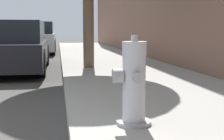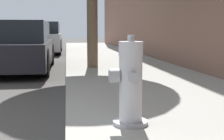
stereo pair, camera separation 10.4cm
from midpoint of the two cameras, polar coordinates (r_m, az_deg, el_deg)
The scene contains 3 objects.
fire_hydrant at distance 2.84m, azimuth 4.37°, elevation -2.64°, with size 0.36×0.36×0.82m.
parked_car_near at distance 8.17m, azimuth -17.25°, elevation 4.07°, with size 1.87×4.14×1.23m.
parked_car_mid at distance 14.35m, azimuth -12.82°, elevation 5.69°, with size 1.89×4.38×1.37m.
Camera 2 is at (2.14, -2.41, 1.00)m, focal length 50.00 mm.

